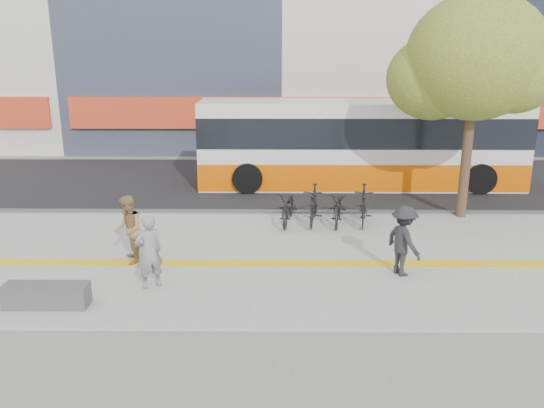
{
  "coord_description": "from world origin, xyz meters",
  "views": [
    {
      "loc": [
        1.82,
        -10.76,
        4.91
      ],
      "look_at": [
        1.69,
        2.0,
        1.21
      ],
      "focal_mm": 36.33,
      "sensor_mm": 36.0,
      "label": 1
    }
  ],
  "objects_px": {
    "seated_woman": "(149,252)",
    "pedestrian_dark": "(404,241)",
    "pedestrian_tan": "(128,230)",
    "street_tree": "(474,60)",
    "bench": "(46,295)",
    "bus": "(360,146)"
  },
  "relations": [
    {
      "from": "seated_woman",
      "to": "pedestrian_dark",
      "type": "distance_m",
      "value": 5.39
    },
    {
      "from": "seated_woman",
      "to": "pedestrian_tan",
      "type": "xyz_separation_m",
      "value": [
        -0.77,
        1.34,
        0.01
      ]
    },
    {
      "from": "street_tree",
      "to": "seated_woman",
      "type": "xyz_separation_m",
      "value": [
        -7.98,
        -5.13,
        -3.65
      ]
    },
    {
      "from": "bench",
      "to": "pedestrian_tan",
      "type": "height_order",
      "value": "pedestrian_tan"
    },
    {
      "from": "bus",
      "to": "pedestrian_tan",
      "type": "relative_size",
      "value": 7.11
    },
    {
      "from": "bus",
      "to": "pedestrian_tan",
      "type": "distance_m",
      "value": 9.79
    },
    {
      "from": "bench",
      "to": "bus",
      "type": "bearing_deg",
      "value": 52.91
    },
    {
      "from": "street_tree",
      "to": "pedestrian_tan",
      "type": "xyz_separation_m",
      "value": [
        -8.75,
        -3.78,
        -3.64
      ]
    },
    {
      "from": "bus",
      "to": "seated_woman",
      "type": "xyz_separation_m",
      "value": [
        -5.53,
        -8.8,
        -0.61
      ]
    },
    {
      "from": "pedestrian_dark",
      "to": "seated_woman",
      "type": "bearing_deg",
      "value": 72.14
    },
    {
      "from": "bench",
      "to": "street_tree",
      "type": "relative_size",
      "value": 0.25
    },
    {
      "from": "bench",
      "to": "bus",
      "type": "height_order",
      "value": "bus"
    },
    {
      "from": "bus",
      "to": "pedestrian_tan",
      "type": "bearing_deg",
      "value": -130.2
    },
    {
      "from": "pedestrian_tan",
      "to": "pedestrian_dark",
      "type": "height_order",
      "value": "pedestrian_tan"
    },
    {
      "from": "street_tree",
      "to": "bench",
      "type": "bearing_deg",
      "value": -148.38
    },
    {
      "from": "street_tree",
      "to": "pedestrian_dark",
      "type": "bearing_deg",
      "value": -120.9
    },
    {
      "from": "seated_woman",
      "to": "pedestrian_tan",
      "type": "height_order",
      "value": "pedestrian_tan"
    },
    {
      "from": "bus",
      "to": "seated_woman",
      "type": "height_order",
      "value": "bus"
    },
    {
      "from": "bench",
      "to": "seated_woman",
      "type": "relative_size",
      "value": 1.02
    },
    {
      "from": "bench",
      "to": "pedestrian_dark",
      "type": "height_order",
      "value": "pedestrian_dark"
    },
    {
      "from": "pedestrian_tan",
      "to": "bus",
      "type": "bearing_deg",
      "value": 122.99
    },
    {
      "from": "bus",
      "to": "pedestrian_tan",
      "type": "height_order",
      "value": "bus"
    }
  ]
}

